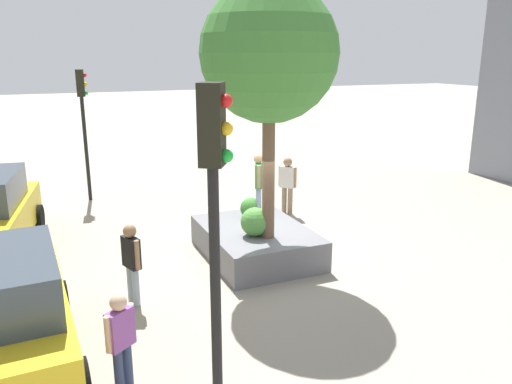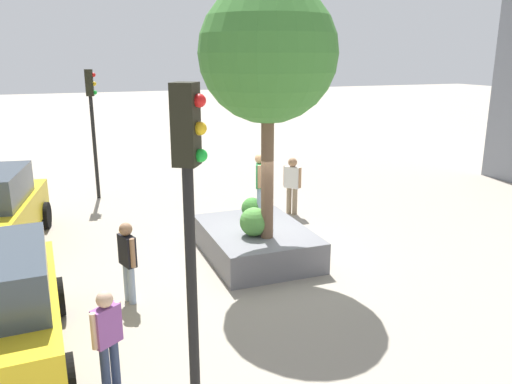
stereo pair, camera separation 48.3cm
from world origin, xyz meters
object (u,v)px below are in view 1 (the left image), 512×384
Objects in this scene: skateboard at (259,217)px; pedestrian_crossing at (132,259)px; bystander_watching at (287,182)px; passerby_with_bag at (121,337)px; plaza_tree at (269,54)px; skateboarder at (259,180)px; planter_ledge at (256,242)px; traffic_light_corner at (83,112)px; traffic_light_median at (215,218)px; taxi_cab at (3,314)px.

pedestrian_crossing reaches higher than skateboard.
bystander_watching reaches higher than passerby_with_bag.
skateboarder is (1.30, -0.33, -3.03)m from plaza_tree.
skateboarder is at bearing -14.10° from plaza_tree.
skateboarder is (-0.00, 0.00, 0.95)m from skateboard.
skateboarder reaches higher than planter_ledge.
plaza_tree is at bearing -156.75° from traffic_light_corner.
planter_ledge is 1.54m from skateboarder.
traffic_light_median is 2.54× the size of bystander_watching.
taxi_cab reaches higher than passerby_with_bag.
skateboard is (1.30, -0.33, -3.98)m from plaza_tree.
traffic_light_median is at bearing 152.71° from skateboarder.
traffic_light_corner is at bearing 25.10° from planter_ledge.
plaza_tree is at bearing 165.90° from skateboard.
traffic_light_corner is 2.44× the size of bystander_watching.
plaza_tree is 8.31m from traffic_light_corner.
skateboard is 4.02m from pedestrian_crossing.
skateboard is at bearing -14.10° from plaza_tree.
pedestrian_crossing is (1.51, -2.15, -0.05)m from taxi_cab.
traffic_light_median is 10.11m from bystander_watching.
taxi_cab is 1.01× the size of traffic_light_corner.
passerby_with_bag is at bearing 167.02° from pedestrian_crossing.
plaza_tree reaches higher than pedestrian_crossing.
passerby_with_bag is (-3.98, 3.78, 0.54)m from planter_ledge.
taxi_cab is 2.46× the size of bystander_watching.
traffic_light_median is 2.88m from passerby_with_bag.
planter_ledge is at bearing -27.18° from traffic_light_median.
traffic_light_median is (-6.31, 3.26, 2.28)m from skateboard.
traffic_light_median is at bearing -139.87° from taxi_cab.
passerby_with_bag is (-2.66, 0.61, -0.05)m from pedestrian_crossing.
traffic_light_corner is at bearing 53.49° from bystander_watching.
traffic_light_corner is 12.47m from traffic_light_median.
passerby_with_bag is (-10.77, 0.60, -2.05)m from traffic_light_corner.
traffic_light_median is (-6.31, 3.26, 1.33)m from skateboarder.
traffic_light_median is at bearing 152.71° from skateboard.
taxi_cab reaches higher than bystander_watching.
skateboarder reaches higher than skateboard.
passerby_with_bag is at bearing 136.43° from planter_ledge.
bystander_watching is (2.78, -2.24, 0.66)m from planter_ledge.
planter_ledge is 3.63m from bystander_watching.
traffic_light_corner is 0.96× the size of traffic_light_median.
traffic_light_corner is at bearing 1.24° from traffic_light_median.
taxi_cab is at bearing 40.13° from traffic_light_median.
traffic_light_median reaches higher than traffic_light_corner.
pedestrian_crossing is (-1.31, 3.17, 0.59)m from planter_ledge.
bystander_watching is (8.46, -5.15, -2.04)m from traffic_light_median.
traffic_light_corner is at bearing 29.81° from skateboarder.
taxi_cab is at bearing 117.96° from planter_ledge.
planter_ledge is at bearing 151.74° from skateboard.
bystander_watching is at bearing -31.34° from traffic_light_median.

